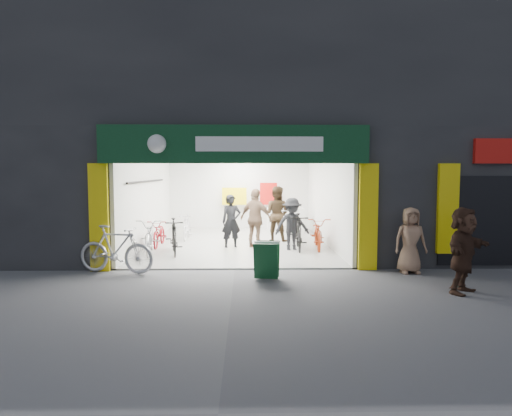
{
  "coord_description": "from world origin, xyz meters",
  "views": [
    {
      "loc": [
        0.28,
        -11.03,
        2.4
      ],
      "look_at": [
        0.56,
        1.5,
        1.4
      ],
      "focal_mm": 32.0,
      "sensor_mm": 36.0,
      "label": 1
    }
  ],
  "objects_px": {
    "bike_left_front": "(150,236)",
    "pedestrian_near": "(410,240)",
    "bike_right_front": "(299,232)",
    "sandwich_board": "(267,259)",
    "parked_bike": "(116,249)"
  },
  "relations": [
    {
      "from": "bike_right_front",
      "to": "pedestrian_near",
      "type": "relative_size",
      "value": 1.19
    },
    {
      "from": "parked_bike",
      "to": "sandwich_board",
      "type": "height_order",
      "value": "parked_bike"
    },
    {
      "from": "parked_bike",
      "to": "bike_left_front",
      "type": "bearing_deg",
      "value": 7.44
    },
    {
      "from": "parked_bike",
      "to": "bike_right_front",
      "type": "bearing_deg",
      "value": -42.83
    },
    {
      "from": "bike_right_front",
      "to": "pedestrian_near",
      "type": "bearing_deg",
      "value": -50.53
    },
    {
      "from": "bike_right_front",
      "to": "parked_bike",
      "type": "relative_size",
      "value": 0.98
    },
    {
      "from": "parked_bike",
      "to": "pedestrian_near",
      "type": "distance_m",
      "value": 6.97
    },
    {
      "from": "bike_right_front",
      "to": "pedestrian_near",
      "type": "xyz_separation_m",
      "value": [
        2.28,
        -3.15,
        0.22
      ]
    },
    {
      "from": "bike_left_front",
      "to": "sandwich_board",
      "type": "bearing_deg",
      "value": -51.95
    },
    {
      "from": "bike_left_front",
      "to": "pedestrian_near",
      "type": "height_order",
      "value": "pedestrian_near"
    },
    {
      "from": "bike_right_front",
      "to": "sandwich_board",
      "type": "distance_m",
      "value": 3.87
    },
    {
      "from": "bike_left_front",
      "to": "parked_bike",
      "type": "xyz_separation_m",
      "value": [
        -0.3,
        -2.47,
        0.04
      ]
    },
    {
      "from": "bike_left_front",
      "to": "parked_bike",
      "type": "height_order",
      "value": "parked_bike"
    },
    {
      "from": "bike_left_front",
      "to": "bike_right_front",
      "type": "distance_m",
      "value": 4.42
    },
    {
      "from": "bike_left_front",
      "to": "pedestrian_near",
      "type": "distance_m",
      "value": 7.16
    }
  ]
}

